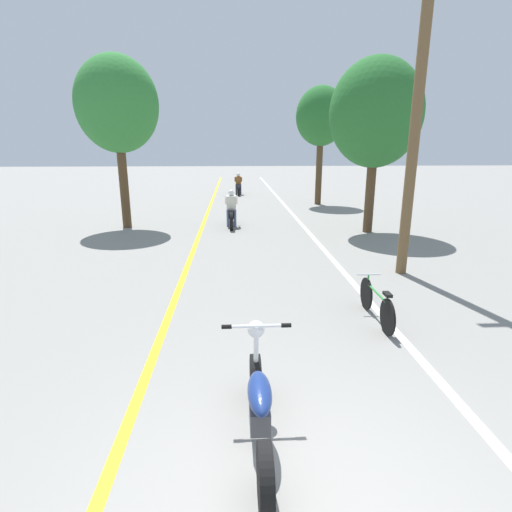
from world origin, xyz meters
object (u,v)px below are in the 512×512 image
object	(u,v)px
roadside_tree_right_far	(321,117)
roadside_tree_left	(117,105)
motorcycle_foreground	(259,406)
bicycle_parked	(376,303)
motorcycle_rider_far	(238,186)
motorcycle_rider_lead	(231,213)
utility_pole	(417,114)
roadside_tree_right_near	(376,114)

from	to	relation	value
roadside_tree_right_far	roadside_tree_left	xyz separation A→B (m)	(-8.44, -5.75, -0.02)
motorcycle_foreground	bicycle_parked	bearing A→B (deg)	52.00
roadside_tree_left	motorcycle_rider_far	distance (m)	11.77
motorcycle_foreground	motorcycle_rider_lead	world-z (taller)	motorcycle_rider_lead
motorcycle_rider_far	motorcycle_foreground	bearing A→B (deg)	-90.24
roadside_tree_right_far	bicycle_parked	size ratio (longest dim) A/B	3.51
utility_pole	motorcycle_rider_lead	size ratio (longest dim) A/B	3.39
roadside_tree_right_near	motorcycle_rider_far	world-z (taller)	roadside_tree_right_near
roadside_tree_right_far	motorcycle_rider_lead	xyz separation A→B (m)	(-4.52, -5.80, -3.82)
motorcycle_foreground	motorcycle_rider_lead	xyz separation A→B (m)	(-0.32, 11.51, 0.10)
roadside_tree_right_near	bicycle_parked	world-z (taller)	roadside_tree_right_near
roadside_tree_right_near	roadside_tree_left	distance (m)	8.86
motorcycle_foreground	motorcycle_rider_lead	distance (m)	11.52
roadside_tree_left	utility_pole	bearing A→B (deg)	-37.08
roadside_tree_left	motorcycle_rider_far	bearing A→B (deg)	67.15
roadside_tree_right_near	roadside_tree_left	bearing A→B (deg)	171.37
roadside_tree_right_near	motorcycle_foreground	xyz separation A→B (m)	(-4.52, -10.24, -3.55)
roadside_tree_right_near	roadside_tree_left	xyz separation A→B (m)	(-8.76, 1.33, 0.34)
roadside_tree_right_near	motorcycle_foreground	distance (m)	11.74
roadside_tree_right_far	motorcycle_rider_far	distance (m)	7.20
roadside_tree_right_near	motorcycle_foreground	size ratio (longest dim) A/B	2.83
utility_pole	motorcycle_rider_lead	world-z (taller)	utility_pole
roadside_tree_right_near	roadside_tree_left	size ratio (longest dim) A/B	0.96
roadside_tree_right_far	motorcycle_rider_lead	bearing A→B (deg)	-127.90
roadside_tree_right_far	motorcycle_foreground	world-z (taller)	roadside_tree_right_far
bicycle_parked	motorcycle_rider_far	bearing A→B (deg)	96.38
utility_pole	motorcycle_foreground	xyz separation A→B (m)	(-3.78, -5.51, -3.19)
roadside_tree_right_near	roadside_tree_right_far	xyz separation A→B (m)	(-0.32, 7.08, 0.36)
utility_pole	motorcycle_rider_far	xyz separation A→B (m)	(-3.69, 16.33, -3.10)
utility_pole	motorcycle_rider_far	size ratio (longest dim) A/B	3.33
utility_pole	roadside_tree_right_far	bearing A→B (deg)	87.97
roadside_tree_left	motorcycle_foreground	world-z (taller)	roadside_tree_left
bicycle_parked	utility_pole	bearing A→B (deg)	59.61
roadside_tree_right_far	motorcycle_rider_lead	size ratio (longest dim) A/B	2.81
motorcycle_foreground	motorcycle_rider_lead	size ratio (longest dim) A/B	0.98
roadside_tree_left	bicycle_parked	distance (m)	11.57
motorcycle_rider_far	utility_pole	bearing A→B (deg)	-77.26
roadside_tree_right_far	bicycle_parked	world-z (taller)	roadside_tree_right_far
roadside_tree_right_far	motorcycle_rider_far	size ratio (longest dim) A/B	2.76
motorcycle_rider_lead	roadside_tree_right_near	bearing A→B (deg)	-14.80
roadside_tree_right_far	bicycle_parked	bearing A→B (deg)	-97.80
roadside_tree_right_near	motorcycle_rider_far	distance (m)	12.89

